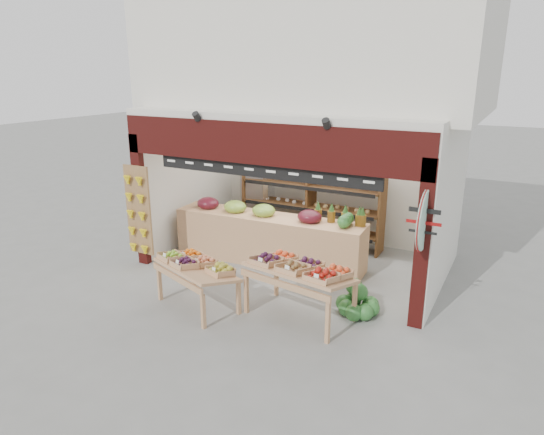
{
  "coord_description": "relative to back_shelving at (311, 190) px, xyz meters",
  "views": [
    {
      "loc": [
        3.94,
        -8.03,
        3.83
      ],
      "look_at": [
        -0.23,
        -0.2,
        1.11
      ],
      "focal_mm": 32.0,
      "sensor_mm": 36.0,
      "label": 1
    }
  ],
  "objects": [
    {
      "name": "refrigerator",
      "position": [
        -1.46,
        0.19,
        -0.39
      ],
      "size": [
        0.78,
        0.78,
        1.68
      ],
      "primitive_type": "cube",
      "rotation": [
        0.0,
        0.0,
        0.22
      ],
      "color": "silver",
      "rests_on": "ground"
    },
    {
      "name": "mid_counter",
      "position": [
        -0.28,
        -1.51,
        -0.69
      ],
      "size": [
        4.0,
        0.97,
        1.22
      ],
      "color": "tan",
      "rests_on": "ground"
    },
    {
      "name": "watermelon_pile",
      "position": [
        2.07,
        -2.79,
        -1.04
      ],
      "size": [
        0.73,
        0.7,
        0.53
      ],
      "color": "#1B5121",
      "rests_on": "ground"
    },
    {
      "name": "ground",
      "position": [
        0.24,
        -1.69,
        -1.23
      ],
      "size": [
        60.0,
        60.0,
        0.0
      ],
      "primitive_type": "plane",
      "color": "slate",
      "rests_on": "ground"
    },
    {
      "name": "gift_sign",
      "position": [
        2.99,
        -2.83,
        0.52
      ],
      "size": [
        0.04,
        0.93,
        0.92
      ],
      "color": "#C0F1D5",
      "rests_on": "ground"
    },
    {
      "name": "display_table_left",
      "position": [
        -0.45,
        -3.75,
        -0.52
      ],
      "size": [
        1.62,
        1.24,
        0.93
      ],
      "color": "tan",
      "rests_on": "ground"
    },
    {
      "name": "banana_board",
      "position": [
        -2.49,
        -2.86,
        -0.12
      ],
      "size": [
        0.6,
        0.15,
        1.8
      ],
      "color": "#936943",
      "rests_on": "ground"
    },
    {
      "name": "back_shelving",
      "position": [
        0.0,
        0.0,
        0.0
      ],
      "size": [
        3.31,
        0.54,
        2.02
      ],
      "color": "brown",
      "rests_on": "ground"
    },
    {
      "name": "cardboard_stack",
      "position": [
        -1.42,
        -0.77,
        -1.01
      ],
      "size": [
        0.94,
        0.68,
        0.6
      ],
      "color": "beige",
      "rests_on": "ground"
    },
    {
      "name": "shop_structure",
      "position": [
        0.24,
        -0.07,
        2.69
      ],
      "size": [
        6.36,
        5.12,
        5.4
      ],
      "color": "silver",
      "rests_on": "ground"
    },
    {
      "name": "display_table_right",
      "position": [
        1.28,
        -3.32,
        -0.4
      ],
      "size": [
        1.78,
        1.18,
        1.05
      ],
      "color": "tan",
      "rests_on": "ground"
    }
  ]
}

